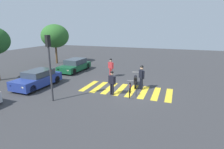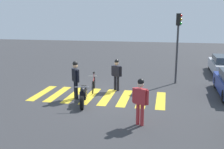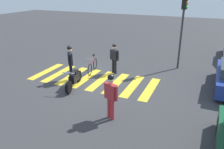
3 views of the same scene
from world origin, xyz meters
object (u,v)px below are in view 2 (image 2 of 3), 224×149
car_silver_sedan (224,65)px  traffic_light_pole (178,37)px  leaning_bicycle (94,84)px  police_motorcycle (83,95)px  officer_by_motorcycle (76,77)px  officer_on_foot (117,73)px  pedestrian_bystander (140,98)px

car_silver_sedan → traffic_light_pole: (3.56, -3.49, 2.20)m
leaning_bicycle → traffic_light_pole: size_ratio=0.40×
car_silver_sedan → police_motorcycle: bearing=-42.9°
officer_by_motorcycle → officer_on_foot: bearing=137.6°
pedestrian_bystander → traffic_light_pole: traffic_light_pole is taller
officer_on_foot → traffic_light_pole: bearing=125.4°
officer_by_motorcycle → traffic_light_pole: (-4.21, 4.99, 1.70)m
police_motorcycle → traffic_light_pole: size_ratio=0.49×
police_motorcycle → car_silver_sedan: (-8.46, 7.87, 0.18)m
leaning_bicycle → pedestrian_bystander: size_ratio=0.93×
leaning_bicycle → car_silver_sedan: size_ratio=0.40×
police_motorcycle → car_silver_sedan: size_ratio=0.48×
leaning_bicycle → officer_by_motorcycle: size_ratio=0.88×
car_silver_sedan → traffic_light_pole: size_ratio=1.01×
police_motorcycle → leaning_bicycle: (-2.22, -0.12, -0.07)m
officer_on_foot → officer_by_motorcycle: officer_by_motorcycle is taller
officer_on_foot → car_silver_sedan: 8.98m
leaning_bicycle → car_silver_sedan: 10.15m
officer_on_foot → officer_by_motorcycle: (1.88, -1.71, 0.11)m
car_silver_sedan → traffic_light_pole: traffic_light_pole is taller
officer_on_foot → traffic_light_pole: size_ratio=0.42×
police_motorcycle → pedestrian_bystander: pedestrian_bystander is taller
leaning_bicycle → officer_by_motorcycle: (1.52, -0.49, 0.75)m
officer_by_motorcycle → pedestrian_bystander: 4.36m
officer_on_foot → pedestrian_bystander: bearing=21.2°
car_silver_sedan → leaning_bicycle: bearing=-52.0°
police_motorcycle → officer_on_foot: (-2.57, 1.11, 0.57)m
officer_on_foot → officer_by_motorcycle: size_ratio=0.92×
leaning_bicycle → officer_on_foot: (-0.36, 1.22, 0.63)m
traffic_light_pole → leaning_bicycle: bearing=-59.1°
leaning_bicycle → police_motorcycle: bearing=3.1°
officer_by_motorcycle → car_silver_sedan: 11.51m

